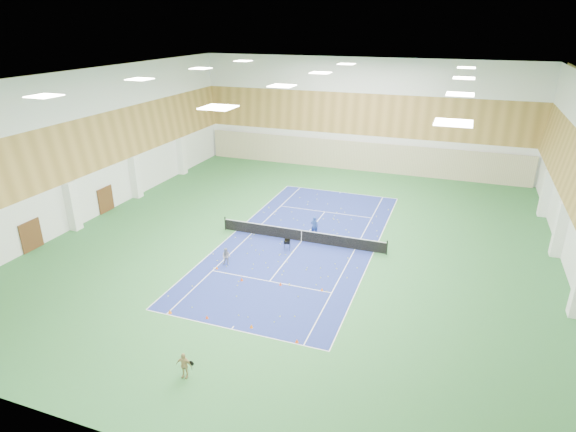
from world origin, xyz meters
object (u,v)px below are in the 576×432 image
Objects in this scene: coach at (314,226)px; ball_cart at (287,245)px; tennis_net at (301,235)px; child_court at (226,257)px; child_apron at (184,365)px.

ball_cart is (-1.09, -3.13, -0.38)m from coach.
child_court reaches higher than tennis_net.
coach is 17.44m from child_apron.
child_apron is 1.67× the size of ball_cart.
tennis_net is 16.12× the size of ball_cart.
child_court is 4.74m from ball_cart.
ball_cart is at bearing 86.10° from child_apron.
child_court is 1.54× the size of ball_cart.
tennis_net is 15.99m from child_apron.
child_apron is (-0.95, -17.41, -0.11)m from coach.
child_court is 11.17m from child_apron.
tennis_net is at bearing 61.33° from coach.
child_court is (-4.18, -6.71, -0.16)m from coach.
tennis_net is 1.79m from ball_cart.
coach is (0.57, 1.42, 0.23)m from tennis_net.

